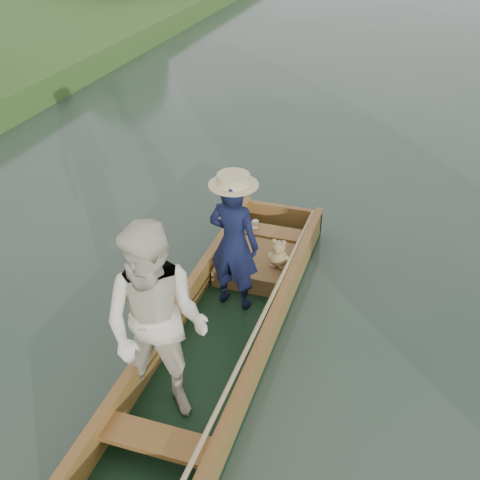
% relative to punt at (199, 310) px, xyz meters
% --- Properties ---
extents(ground, '(120.00, 120.00, 0.00)m').
position_rel_punt_xyz_m(ground, '(0.10, 0.36, -0.71)').
color(ground, '#283D30').
rests_on(ground, ground).
extents(punt, '(1.25, 5.00, 2.02)m').
position_rel_punt_xyz_m(punt, '(0.00, 0.00, 0.00)').
color(punt, black).
rests_on(punt, ground).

